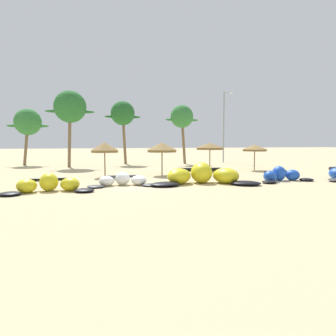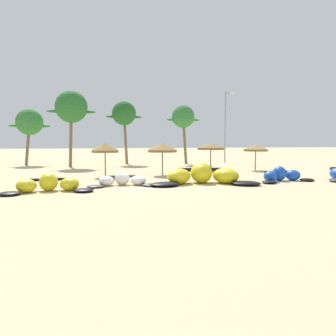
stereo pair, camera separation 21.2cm
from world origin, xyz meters
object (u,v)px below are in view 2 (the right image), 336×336
Objects in this scene: beach_umbrella_middle at (162,147)px; palm_left at (29,123)px; beach_umbrella_near_palms at (211,146)px; palm_center_right at (183,117)px; kite_left at (48,185)px; kite_left_of_center at (123,180)px; kite_center at (202,176)px; beach_umbrella_near_van at (105,147)px; palm_center_left at (124,114)px; kite_right_of_center at (282,176)px; beach_umbrella_outermost at (256,148)px; palm_left_of_gap at (71,107)px; lamppost_west_center at (226,124)px.

palm_left is (-13.73, 16.47, 2.97)m from beach_umbrella_middle.
palm_center_right is (0.18, 10.46, 3.79)m from beach_umbrella_near_palms.
kite_left is 4.90m from kite_left_of_center.
kite_center is at bearing -103.07° from palm_center_right.
beach_umbrella_middle is 1.01× the size of beach_umbrella_near_palms.
beach_umbrella_near_palms is at bearing -90.96° from palm_center_right.
beach_umbrella_near_van is 16.19m from palm_center_left.
beach_umbrella_outermost is (2.81, 8.88, 1.93)m from kite_right_of_center.
palm_center_left reaches higher than beach_umbrella_near_van.
beach_umbrella_near_van reaches higher than kite_center.
beach_umbrella_near_van is 0.37× the size of palm_center_right.
kite_right_of_center is 31.98m from palm_left.
palm_left_of_gap is at bearing 118.21° from kite_center.
kite_right_of_center is 0.58× the size of palm_center_left.
kite_left is at bearing -125.20° from palm_center_right.
beach_umbrella_outermost reaches higher than kite_left.
beach_umbrella_outermost is at bearing 12.01° from beach_umbrella_middle.
kite_center reaches higher than kite_left_of_center.
beach_umbrella_middle is at bearing 102.50° from kite_center.
kite_center is 2.74× the size of beach_umbrella_near_palms.
palm_left reaches higher than kite_center.
palm_left reaches higher than beach_umbrella_middle.
palm_left is 0.91× the size of palm_center_right.
beach_umbrella_outermost is at bearing -26.48° from palm_left_of_gap.
beach_umbrella_near_van is at bearing -163.64° from beach_umbrella_near_palms.
kite_right_of_center is 0.48× the size of lamppost_west_center.
lamppost_west_center reaches higher than palm_center_left.
palm_center_left reaches higher than palm_center_right.
kite_left is 0.61× the size of palm_left_of_gap.
lamppost_west_center reaches higher than palm_left_of_gap.
palm_center_left is (6.59, 3.51, -0.33)m from palm_left_of_gap.
palm_center_right is (-1.71, 20.23, 5.90)m from kite_right_of_center.
kite_right_of_center is 24.61m from palm_center_left.
kite_right_of_center is (12.04, -0.60, 0.08)m from kite_left_of_center.
lamppost_west_center is (2.40, 12.82, 3.25)m from beach_umbrella_outermost.
palm_left reaches higher than beach_umbrella_near_palms.
beach_umbrella_near_van reaches higher than beach_umbrella_near_palms.
kite_left_of_center is at bearing -129.28° from lamppost_west_center.
beach_umbrella_middle is 15.39m from palm_center_right.
beach_umbrella_outermost is at bearing 43.51° from kite_center.
kite_left_of_center is 12.06m from kite_right_of_center.
lamppost_west_center is (5.22, 21.70, 5.18)m from kite_right_of_center.
beach_umbrella_middle is (8.87, 7.60, 2.09)m from kite_left.
beach_umbrella_near_van is at bearing 63.24° from kite_left.
palm_center_right reaches higher than beach_umbrella_middle.
kite_left is 16.70m from kite_right_of_center.
beach_umbrella_near_van is 0.35× the size of palm_center_left.
beach_umbrella_near_palms is at bearing 36.02° from kite_left.
palm_center_left is at bearing 133.63° from beach_umbrella_outermost.
beach_umbrella_near_palms is (-1.88, 9.78, 2.11)m from kite_right_of_center.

